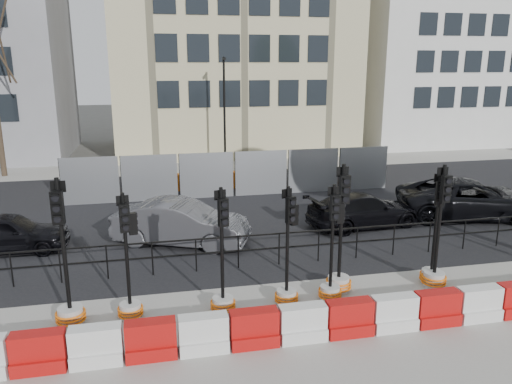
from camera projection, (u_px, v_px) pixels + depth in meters
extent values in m
plane|color=#51514C|center=(290.00, 282.00, 13.42)|extent=(120.00, 120.00, 0.00)
cube|color=gray|center=(329.00, 341.00, 10.58)|extent=(40.00, 6.00, 0.02)
cube|color=black|center=(243.00, 209.00, 20.04)|extent=(40.00, 14.00, 0.03)
cube|color=gray|center=(214.00, 165.00, 28.56)|extent=(40.00, 4.00, 0.02)
cube|color=#C2B88E|center=(230.00, 10.00, 32.35)|extent=(15.00, 10.00, 18.00)
cube|color=silver|center=(437.00, 29.00, 35.62)|extent=(12.00, 9.00, 16.00)
cylinder|color=black|center=(12.00, 270.00, 12.98)|extent=(0.04, 0.04, 1.00)
cylinder|color=black|center=(60.00, 266.00, 13.22)|extent=(0.04, 0.04, 1.00)
cylinder|color=black|center=(107.00, 263.00, 13.46)|extent=(0.04, 0.04, 1.00)
cylinder|color=black|center=(152.00, 259.00, 13.71)|extent=(0.04, 0.04, 1.00)
cylinder|color=black|center=(196.00, 256.00, 13.95)|extent=(0.04, 0.04, 1.00)
cylinder|color=black|center=(238.00, 252.00, 14.19)|extent=(0.04, 0.04, 1.00)
cylinder|color=black|center=(279.00, 249.00, 14.43)|extent=(0.04, 0.04, 1.00)
cylinder|color=black|center=(319.00, 246.00, 14.67)|extent=(0.04, 0.04, 1.00)
cylinder|color=black|center=(357.00, 243.00, 14.91)|extent=(0.04, 0.04, 1.00)
cylinder|color=black|center=(394.00, 240.00, 15.15)|extent=(0.04, 0.04, 1.00)
cylinder|color=black|center=(429.00, 237.00, 15.39)|extent=(0.04, 0.04, 1.00)
cylinder|color=black|center=(464.00, 235.00, 15.63)|extent=(0.04, 0.04, 1.00)
cylinder|color=black|center=(498.00, 232.00, 15.87)|extent=(0.04, 0.04, 1.00)
cube|color=black|center=(279.00, 234.00, 14.31)|extent=(18.00, 0.04, 0.04)
cube|color=black|center=(279.00, 248.00, 14.42)|extent=(18.00, 0.04, 0.04)
cube|color=gray|center=(90.00, 181.00, 20.48)|extent=(2.30, 0.05, 2.00)
cylinder|color=black|center=(61.00, 182.00, 20.25)|extent=(0.05, 0.05, 2.00)
cube|color=gray|center=(150.00, 178.00, 20.96)|extent=(2.30, 0.05, 2.00)
cylinder|color=black|center=(122.00, 180.00, 20.73)|extent=(0.05, 0.05, 2.00)
cube|color=gray|center=(207.00, 176.00, 21.44)|extent=(2.30, 0.05, 2.00)
cylinder|color=black|center=(180.00, 177.00, 21.21)|extent=(0.05, 0.05, 2.00)
cube|color=gray|center=(261.00, 173.00, 21.92)|extent=(2.30, 0.05, 2.00)
cylinder|color=black|center=(235.00, 174.00, 21.69)|extent=(0.05, 0.05, 2.00)
cube|color=gray|center=(313.00, 171.00, 22.40)|extent=(2.30, 0.05, 2.00)
cylinder|color=black|center=(288.00, 172.00, 22.17)|extent=(0.05, 0.05, 2.00)
cube|color=gray|center=(363.00, 168.00, 22.89)|extent=(2.30, 0.05, 2.00)
cylinder|color=black|center=(339.00, 170.00, 22.66)|extent=(0.05, 0.05, 2.00)
cube|color=orange|center=(141.00, 184.00, 22.45)|extent=(1.00, 0.40, 0.80)
cube|color=orange|center=(186.00, 182.00, 22.85)|extent=(1.00, 0.40, 0.80)
cube|color=orange|center=(229.00, 180.00, 23.25)|extent=(1.00, 0.40, 0.80)
cube|color=orange|center=(271.00, 178.00, 23.65)|extent=(1.00, 0.40, 0.80)
cube|color=orange|center=(311.00, 176.00, 24.06)|extent=(1.00, 0.40, 0.80)
cube|color=orange|center=(350.00, 174.00, 24.46)|extent=(1.00, 0.40, 0.80)
cylinder|color=black|center=(224.00, 114.00, 26.95)|extent=(0.12, 0.12, 6.00)
cube|color=black|center=(224.00, 59.00, 25.98)|extent=(0.12, 0.50, 0.12)
cube|color=red|center=(40.00, 363.00, 9.57)|extent=(1.00, 0.50, 0.30)
cube|color=red|center=(38.00, 345.00, 9.47)|extent=(1.00, 0.35, 0.50)
cube|color=silver|center=(97.00, 357.00, 9.78)|extent=(1.00, 0.50, 0.30)
cube|color=silver|center=(95.00, 339.00, 9.68)|extent=(1.00, 0.35, 0.50)
cube|color=red|center=(152.00, 351.00, 9.99)|extent=(1.00, 0.50, 0.30)
cube|color=red|center=(151.00, 333.00, 9.89)|extent=(1.00, 0.35, 0.50)
cube|color=silver|center=(204.00, 345.00, 10.21)|extent=(1.00, 0.50, 0.30)
cube|color=silver|center=(203.00, 327.00, 10.10)|extent=(1.00, 0.35, 0.50)
cube|color=red|center=(254.00, 339.00, 10.42)|extent=(1.00, 0.50, 0.30)
cube|color=red|center=(254.00, 322.00, 10.31)|extent=(1.00, 0.35, 0.50)
cube|color=silver|center=(302.00, 333.00, 10.63)|extent=(1.00, 0.50, 0.30)
cube|color=silver|center=(303.00, 316.00, 10.53)|extent=(1.00, 0.35, 0.50)
cube|color=red|center=(348.00, 328.00, 10.84)|extent=(1.00, 0.50, 0.30)
cube|color=red|center=(349.00, 311.00, 10.74)|extent=(1.00, 0.35, 0.50)
cube|color=silver|center=(393.00, 323.00, 11.05)|extent=(1.00, 0.50, 0.30)
cube|color=silver|center=(394.00, 307.00, 10.95)|extent=(1.00, 0.35, 0.50)
cube|color=red|center=(436.00, 318.00, 11.26)|extent=(1.00, 0.50, 0.30)
cube|color=red|center=(437.00, 302.00, 11.16)|extent=(1.00, 0.35, 0.50)
cube|color=silver|center=(477.00, 313.00, 11.47)|extent=(1.00, 0.50, 0.30)
cube|color=silver|center=(479.00, 297.00, 11.37)|extent=(1.00, 0.35, 0.50)
cylinder|color=silver|center=(71.00, 316.00, 11.25)|extent=(0.56, 0.56, 0.41)
torus|color=orange|center=(71.00, 319.00, 11.27)|extent=(0.67, 0.67, 0.05)
torus|color=orange|center=(71.00, 316.00, 11.25)|extent=(0.67, 0.67, 0.05)
torus|color=orange|center=(70.00, 312.00, 11.22)|extent=(0.67, 0.67, 0.05)
cylinder|color=black|center=(64.00, 247.00, 10.83)|extent=(0.09, 0.09, 3.10)
cube|color=black|center=(58.00, 208.00, 10.47)|extent=(0.26, 0.17, 0.72)
cylinder|color=black|center=(58.00, 219.00, 10.45)|extent=(0.16, 0.07, 0.15)
cylinder|color=black|center=(56.00, 209.00, 10.39)|extent=(0.16, 0.07, 0.15)
cylinder|color=black|center=(55.00, 198.00, 10.33)|extent=(0.16, 0.07, 0.15)
cube|color=black|center=(58.00, 186.00, 10.54)|extent=(0.31, 0.07, 0.25)
cylinder|color=silver|center=(131.00, 310.00, 11.53)|extent=(0.49, 0.49, 0.36)
torus|color=orange|center=(131.00, 313.00, 11.55)|extent=(0.59, 0.59, 0.05)
torus|color=orange|center=(131.00, 310.00, 11.53)|extent=(0.59, 0.59, 0.05)
torus|color=orange|center=(130.00, 308.00, 11.52)|extent=(0.59, 0.59, 0.05)
cylinder|color=black|center=(126.00, 252.00, 11.17)|extent=(0.08, 0.08, 2.73)
cube|color=black|center=(125.00, 218.00, 10.86)|extent=(0.24, 0.17, 0.64)
cylinder|color=black|center=(126.00, 228.00, 10.85)|extent=(0.14, 0.07, 0.14)
cylinder|color=black|center=(125.00, 219.00, 10.80)|extent=(0.14, 0.07, 0.14)
cylinder|color=black|center=(125.00, 210.00, 10.74)|extent=(0.14, 0.07, 0.14)
cube|color=black|center=(122.00, 200.00, 10.91)|extent=(0.27, 0.08, 0.22)
cube|color=black|center=(133.00, 224.00, 11.07)|extent=(0.20, 0.15, 0.50)
cylinder|color=silver|center=(223.00, 305.00, 11.81)|extent=(0.50, 0.50, 0.37)
torus|color=orange|center=(223.00, 307.00, 11.83)|extent=(0.60, 0.60, 0.05)
torus|color=orange|center=(223.00, 305.00, 11.81)|extent=(0.60, 0.60, 0.05)
torus|color=orange|center=(223.00, 302.00, 11.79)|extent=(0.60, 0.60, 0.05)
cylinder|color=black|center=(222.00, 246.00, 11.43)|extent=(0.08, 0.08, 2.78)
cube|color=black|center=(223.00, 212.00, 11.13)|extent=(0.25, 0.18, 0.65)
cylinder|color=black|center=(225.00, 222.00, 11.11)|extent=(0.15, 0.08, 0.14)
cylinder|color=black|center=(224.00, 213.00, 11.06)|extent=(0.15, 0.08, 0.14)
cylinder|color=black|center=(224.00, 205.00, 11.01)|extent=(0.15, 0.08, 0.14)
cube|color=black|center=(220.00, 195.00, 11.18)|extent=(0.28, 0.10, 0.22)
cylinder|color=silver|center=(286.00, 297.00, 12.20)|extent=(0.49, 0.49, 0.36)
torus|color=orange|center=(286.00, 300.00, 12.22)|extent=(0.59, 0.59, 0.05)
torus|color=orange|center=(286.00, 297.00, 12.20)|extent=(0.59, 0.59, 0.05)
torus|color=orange|center=(286.00, 294.00, 12.18)|extent=(0.59, 0.59, 0.05)
cylinder|color=black|center=(287.00, 241.00, 11.84)|extent=(0.08, 0.08, 2.71)
cube|color=black|center=(291.00, 210.00, 11.54)|extent=(0.25, 0.19, 0.63)
cylinder|color=black|center=(292.00, 219.00, 11.53)|extent=(0.14, 0.09, 0.14)
cylinder|color=black|center=(292.00, 211.00, 11.48)|extent=(0.14, 0.09, 0.14)
cylinder|color=black|center=(293.00, 202.00, 11.43)|extent=(0.14, 0.09, 0.14)
cube|color=black|center=(287.00, 193.00, 11.58)|extent=(0.26, 0.12, 0.22)
cube|color=black|center=(294.00, 215.00, 11.77)|extent=(0.21, 0.17, 0.50)
cylinder|color=silver|center=(338.00, 284.00, 12.87)|extent=(0.55, 0.55, 0.41)
torus|color=orange|center=(338.00, 287.00, 12.89)|extent=(0.66, 0.66, 0.05)
torus|color=orange|center=(338.00, 284.00, 12.87)|extent=(0.66, 0.66, 0.05)
torus|color=orange|center=(339.00, 281.00, 12.85)|extent=(0.66, 0.66, 0.05)
cylinder|color=black|center=(341.00, 224.00, 12.46)|extent=(0.09, 0.09, 3.05)
cube|color=black|center=(345.00, 190.00, 12.11)|extent=(0.24, 0.14, 0.71)
cylinder|color=black|center=(346.00, 199.00, 12.09)|extent=(0.15, 0.05, 0.15)
cylinder|color=black|center=(346.00, 190.00, 12.03)|extent=(0.15, 0.05, 0.15)
cylinder|color=black|center=(346.00, 181.00, 11.98)|extent=(0.15, 0.05, 0.15)
cube|color=black|center=(343.00, 172.00, 12.18)|extent=(0.31, 0.03, 0.24)
cylinder|color=silver|center=(330.00, 293.00, 12.43)|extent=(0.49, 0.49, 0.36)
torus|color=orange|center=(330.00, 295.00, 12.45)|extent=(0.58, 0.58, 0.04)
torus|color=orange|center=(330.00, 293.00, 12.43)|extent=(0.58, 0.58, 0.04)
torus|color=orange|center=(330.00, 290.00, 12.41)|extent=(0.58, 0.58, 0.04)
cylinder|color=black|center=(332.00, 238.00, 12.06)|extent=(0.08, 0.08, 2.70)
cube|color=black|center=(335.00, 208.00, 11.76)|extent=(0.22, 0.13, 0.63)
cylinder|color=black|center=(336.00, 216.00, 11.74)|extent=(0.14, 0.05, 0.13)
cylinder|color=black|center=(336.00, 208.00, 11.69)|extent=(0.14, 0.05, 0.13)
cylinder|color=black|center=(336.00, 200.00, 11.64)|extent=(0.14, 0.05, 0.13)
cube|color=black|center=(333.00, 191.00, 11.82)|extent=(0.27, 0.03, 0.22)
cube|color=black|center=(340.00, 213.00, 11.94)|extent=(0.18, 0.12, 0.49)
cylinder|color=silver|center=(434.00, 279.00, 13.16)|extent=(0.54, 0.54, 0.40)
torus|color=orange|center=(433.00, 282.00, 13.18)|extent=(0.65, 0.65, 0.05)
torus|color=orange|center=(434.00, 279.00, 13.16)|extent=(0.65, 0.65, 0.05)
torus|color=orange|center=(434.00, 276.00, 13.14)|extent=(0.65, 0.65, 0.05)
cylinder|color=black|center=(439.00, 222.00, 12.75)|extent=(0.09, 0.09, 2.99)
cube|color=black|center=(446.00, 189.00, 12.41)|extent=(0.25, 0.16, 0.70)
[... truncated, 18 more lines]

